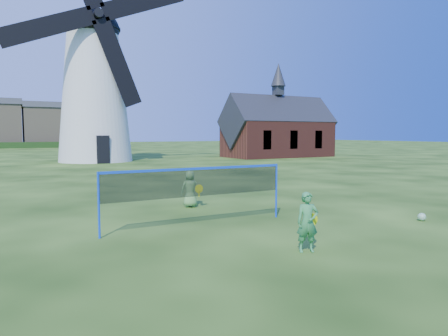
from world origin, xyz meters
The scene contains 7 objects.
ground centered at (0.00, 0.00, 0.00)m, with size 220.00×220.00×0.00m, color black.
windmill centered at (1.99, 27.29, 6.52)m, with size 14.76×6.20×19.35m.
chapel centered at (20.15, 25.49, 2.72)m, with size 11.43×5.54×9.67m.
badminton_net centered at (-0.60, 0.46, 1.14)m, with size 5.05×0.05×1.55m.
player_girl centered at (0.43, -2.65, 0.62)m, with size 0.68×0.44×1.24m.
player_boy centered at (0.37, 3.15, 0.61)m, with size 0.70×0.55×1.21m.
play_ball centered at (5.17, -1.88, 0.11)m, with size 0.22×0.22×0.22m, color green.
Camera 1 is at (-4.93, -8.96, 2.42)m, focal length 32.34 mm.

